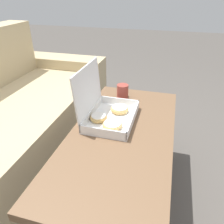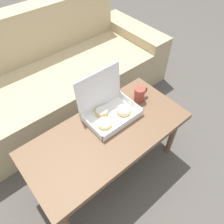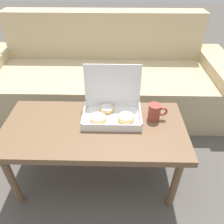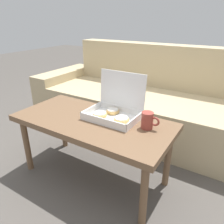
% 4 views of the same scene
% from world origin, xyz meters
% --- Properties ---
extents(ground_plane, '(12.00, 12.00, 0.00)m').
position_xyz_m(ground_plane, '(0.00, 0.00, 0.00)').
color(ground_plane, '#514C47').
extents(couch, '(2.38, 0.85, 0.85)m').
position_xyz_m(couch, '(0.00, 0.83, 0.28)').
color(couch, tan).
rests_on(couch, ground_plane).
extents(coffee_table, '(1.09, 0.52, 0.47)m').
position_xyz_m(coffee_table, '(0.00, -0.09, 0.42)').
color(coffee_table, brown).
rests_on(coffee_table, ground_plane).
extents(pastry_box, '(0.35, 0.27, 0.30)m').
position_xyz_m(pastry_box, '(0.11, 0.02, 0.53)').
color(pastry_box, white).
rests_on(pastry_box, coffee_table).
extents(coffee_mug, '(0.12, 0.07, 0.11)m').
position_xyz_m(coffee_mug, '(0.37, -0.01, 0.53)').
color(coffee_mug, '#993D33').
rests_on(coffee_mug, coffee_table).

